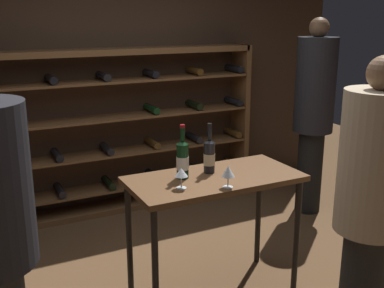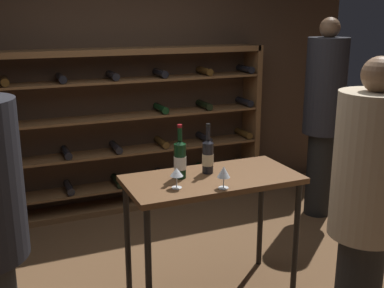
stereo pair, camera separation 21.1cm
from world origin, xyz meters
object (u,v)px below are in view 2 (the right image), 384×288
object	(u,v)px
wine_rack	(115,133)
wine_glass_stemmed_center	(224,173)
tasting_table	(212,191)
wine_glass_stemmed_left	(177,173)
person_guest_blue_shirt	(367,199)
person_bystander_dark_jacket	(324,109)
wine_bottle_gold_foil	(208,156)
wine_bottle_red_label	(180,159)

from	to	relation	value
wine_rack	wine_glass_stemmed_center	world-z (taller)	wine_rack
tasting_table	wine_glass_stemmed_left	bearing A→B (deg)	-160.48
tasting_table	person_guest_blue_shirt	xyz separation A→B (m)	(0.56, -0.88, 0.18)
person_bystander_dark_jacket	wine_bottle_gold_foil	bearing A→B (deg)	-4.73
person_guest_blue_shirt	wine_bottle_red_label	xyz separation A→B (m)	(-0.78, 0.95, 0.06)
person_guest_blue_shirt	wine_glass_stemmed_center	bearing A→B (deg)	-165.99
wine_rack	person_bystander_dark_jacket	bearing A→B (deg)	-26.99
wine_bottle_gold_foil	wine_glass_stemmed_left	world-z (taller)	wine_bottle_gold_foil
wine_glass_stemmed_center	person_guest_blue_shirt	bearing A→B (deg)	-47.61
person_guest_blue_shirt	tasting_table	bearing A→B (deg)	-175.85
person_guest_blue_shirt	person_bystander_dark_jacket	distance (m)	2.11
tasting_table	wine_bottle_red_label	xyz separation A→B (m)	(-0.21, 0.07, 0.25)
tasting_table	wine_glass_stemmed_center	size ratio (longest dim) A/B	8.17
wine_rack	person_guest_blue_shirt	size ratio (longest dim) A/B	1.83
wine_bottle_red_label	wine_glass_stemmed_center	size ratio (longest dim) A/B	2.54
person_bystander_dark_jacket	tasting_table	bearing A→B (deg)	-2.37
wine_rack	wine_bottle_gold_foil	bearing A→B (deg)	-82.75
person_guest_blue_shirt	wine_bottle_red_label	bearing A→B (deg)	-169.20
person_bystander_dark_jacket	wine_bottle_gold_foil	world-z (taller)	person_bystander_dark_jacket
wine_rack	tasting_table	size ratio (longest dim) A/B	2.71
wine_glass_stemmed_center	wine_glass_stemmed_left	size ratio (longest dim) A/B	1.07
wine_rack	wine_glass_stemmed_center	distance (m)	2.13
tasting_table	wine_bottle_gold_foil	xyz separation A→B (m)	(0.01, 0.09, 0.24)
tasting_table	person_guest_blue_shirt	size ratio (longest dim) A/B	0.67
wine_rack	tasting_table	distance (m)	1.89
tasting_table	person_bystander_dark_jacket	distance (m)	1.93
wine_bottle_red_label	wine_glass_stemmed_left	distance (m)	0.21
tasting_table	wine_rack	bearing A→B (deg)	96.70
wine_bottle_red_label	wine_bottle_gold_foil	xyz separation A→B (m)	(0.22, 0.02, -0.01)
person_bystander_dark_jacket	wine_glass_stemmed_left	distance (m)	2.23
wine_bottle_red_label	wine_bottle_gold_foil	bearing A→B (deg)	5.11
person_guest_blue_shirt	wine_bottle_gold_foil	size ratio (longest dim) A/B	5.03
wine_rack	tasting_table	xyz separation A→B (m)	(0.22, -1.88, -0.02)
person_bystander_dark_jacket	wine_glass_stemmed_center	bearing A→B (deg)	2.93
wine_rack	wine_bottle_gold_foil	distance (m)	1.81
wine_rack	person_guest_blue_shirt	xyz separation A→B (m)	(0.78, -2.76, 0.16)
tasting_table	wine_bottle_red_label	world-z (taller)	wine_bottle_red_label
wine_rack	wine_glass_stemmed_left	world-z (taller)	wine_rack
tasting_table	wine_bottle_gold_foil	bearing A→B (deg)	85.83
person_bystander_dark_jacket	wine_bottle_gold_foil	distance (m)	1.86
wine_glass_stemmed_center	wine_glass_stemmed_left	world-z (taller)	wine_glass_stemmed_center
wine_glass_stemmed_center	wine_glass_stemmed_left	distance (m)	0.31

